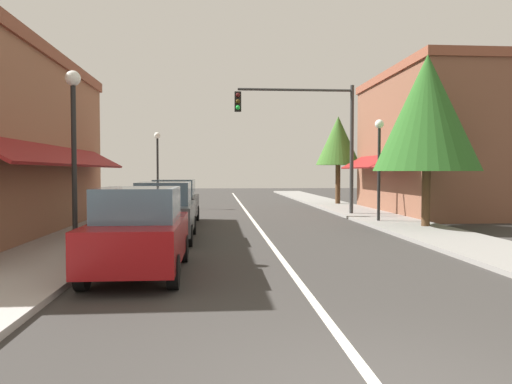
{
  "coord_description": "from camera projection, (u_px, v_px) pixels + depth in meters",
  "views": [
    {
      "loc": [
        -1.55,
        -4.24,
        2.09
      ],
      "look_at": [
        -0.09,
        14.23,
        1.33
      ],
      "focal_mm": 35.17,
      "sensor_mm": 36.0,
      "label": 1
    }
  ],
  "objects": [
    {
      "name": "tree_right_near",
      "position": [
        427.0,
        113.0,
        17.97
      ],
      "size": [
        3.8,
        3.8,
        6.29
      ],
      "color": "#4C331E",
      "rests_on": "ground"
    },
    {
      "name": "tree_right_far",
      "position": [
        338.0,
        141.0,
        30.68
      ],
      "size": [
        2.71,
        2.71,
        5.47
      ],
      "color": "#4C331E",
      "rests_on": "ground"
    },
    {
      "name": "sidewalk_right",
      "position": [
        372.0,
        216.0,
        22.79
      ],
      "size": [
        2.6,
        56.0,
        0.12
      ],
      "primitive_type": "cube",
      "color": "gray",
      "rests_on": "ground"
    },
    {
      "name": "parked_car_third_left",
      "position": [
        175.0,
        202.0,
        19.88
      ],
      "size": [
        1.82,
        4.12,
        1.77
      ],
      "rotation": [
        0.0,
        0.0,
        -0.01
      ],
      "color": "black",
      "rests_on": "ground"
    },
    {
      "name": "parked_car_nearest_left",
      "position": [
        139.0,
        231.0,
        10.11
      ],
      "size": [
        1.78,
        4.1,
        1.77
      ],
      "rotation": [
        0.0,
        0.0,
        0.0
      ],
      "color": "maroon",
      "rests_on": "ground"
    },
    {
      "name": "ground_plane",
      "position": [
        251.0,
        218.0,
        22.36
      ],
      "size": [
        80.0,
        80.0,
        0.0
      ],
      "primitive_type": "plane",
      "color": "#33302D"
    },
    {
      "name": "parked_car_second_left",
      "position": [
        165.0,
        212.0,
        15.14
      ],
      "size": [
        1.81,
        4.11,
        1.77
      ],
      "rotation": [
        0.0,
        0.0,
        0.01
      ],
      "color": "#4C5156",
      "rests_on": "ground"
    },
    {
      "name": "storefront_right_block",
      "position": [
        425.0,
        143.0,
        24.9
      ],
      "size": [
        5.38,
        10.2,
        7.04
      ],
      "color": "brown",
      "rests_on": "ground"
    },
    {
      "name": "street_lamp_left_far",
      "position": [
        158.0,
        156.0,
        28.21
      ],
      "size": [
        0.36,
        0.36,
        4.3
      ],
      "color": "black",
      "rests_on": "ground"
    },
    {
      "name": "sidewalk_left",
      "position": [
        126.0,
        218.0,
        21.92
      ],
      "size": [
        2.6,
        56.0,
        0.12
      ],
      "primitive_type": "cube",
      "color": "#A39E99",
      "rests_on": "ground"
    },
    {
      "name": "traffic_signal_mast_arm",
      "position": [
        313.0,
        126.0,
        23.29
      ],
      "size": [
        5.6,
        0.5,
        6.12
      ],
      "color": "#333333",
      "rests_on": "ground"
    },
    {
      "name": "lane_center_stripe",
      "position": [
        251.0,
        218.0,
        22.36
      ],
      "size": [
        0.14,
        52.0,
        0.01
      ],
      "primitive_type": "cube",
      "color": "silver",
      "rests_on": "ground"
    },
    {
      "name": "street_lamp_left_near",
      "position": [
        74.0,
        131.0,
        11.83
      ],
      "size": [
        0.36,
        0.36,
        4.46
      ],
      "color": "black",
      "rests_on": "ground"
    },
    {
      "name": "street_lamp_right_mid",
      "position": [
        379.0,
        152.0,
        20.0
      ],
      "size": [
        0.36,
        0.36,
        4.16
      ],
      "color": "black",
      "rests_on": "ground"
    }
  ]
}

